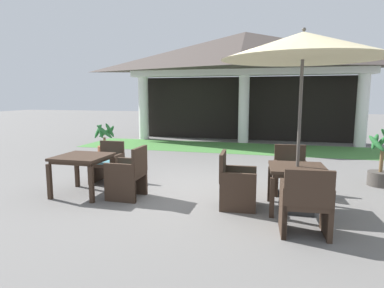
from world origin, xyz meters
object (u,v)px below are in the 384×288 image
(patio_chair_mid_left_north, at_px, (290,172))
(patio_chair_mid_left_south, at_px, (305,204))
(patio_chair_mid_left_west, at_px, (236,182))
(potted_palm_left_edge, at_px, (105,145))
(patio_table_near_foreground, at_px, (83,161))
(patio_chair_near_foreground_east, at_px, (128,175))
(patio_table_mid_left, at_px, (297,173))
(patio_umbrella_mid_left, at_px, (303,48))
(patio_chair_near_foreground_north, at_px, (108,164))
(potted_palm_right_edge, at_px, (381,169))

(patio_chair_mid_left_north, height_order, patio_chair_mid_left_south, patio_chair_mid_left_south)
(patio_chair_mid_left_west, xyz_separation_m, potted_palm_left_edge, (-4.29, 3.29, -0.03))
(patio_table_near_foreground, relative_size, patio_chair_near_foreground_east, 0.97)
(patio_table_mid_left, bearing_deg, patio_umbrella_mid_left, -26.57)
(patio_chair_near_foreground_north, xyz_separation_m, patio_table_mid_left, (3.83, -0.82, 0.23))
(patio_chair_near_foreground_east, xyz_separation_m, patio_chair_near_foreground_north, (-0.92, 0.91, -0.03))
(patio_table_mid_left, relative_size, patio_chair_mid_left_south, 0.99)
(patio_chair_near_foreground_east, xyz_separation_m, patio_chair_mid_left_north, (2.84, 1.05, -0.03))
(patio_chair_near_foreground_east, distance_m, patio_chair_mid_left_north, 3.03)
(patio_umbrella_mid_left, bearing_deg, patio_chair_mid_left_south, -85.96)
(patio_table_near_foreground, height_order, patio_chair_mid_left_south, patio_chair_mid_left_south)
(patio_chair_mid_left_west, bearing_deg, patio_table_near_foreground, -93.53)
(potted_palm_right_edge, bearing_deg, patio_chair_near_foreground_north, -168.22)
(patio_umbrella_mid_left, distance_m, patio_chair_mid_left_west, 2.35)
(patio_chair_mid_left_north, distance_m, potted_palm_left_edge, 5.65)
(patio_chair_near_foreground_east, xyz_separation_m, patio_table_mid_left, (2.91, 0.09, 0.20))
(patio_chair_near_foreground_north, relative_size, patio_umbrella_mid_left, 0.30)
(patio_umbrella_mid_left, xyz_separation_m, potted_palm_right_edge, (1.75, 1.99, -2.20))
(potted_palm_left_edge, bearing_deg, potted_palm_right_edge, -9.98)
(patio_chair_near_foreground_north, relative_size, patio_chair_mid_left_west, 0.93)
(patio_umbrella_mid_left, xyz_separation_m, patio_chair_mid_left_north, (-0.07, 0.96, -2.16))
(patio_table_near_foreground, bearing_deg, potted_palm_right_edge, 20.45)
(patio_table_mid_left, distance_m, patio_chair_mid_left_south, 0.98)
(patio_umbrella_mid_left, xyz_separation_m, potted_palm_left_edge, (-5.25, 3.22, -2.17))
(patio_chair_near_foreground_north, relative_size, patio_chair_mid_left_north, 0.95)
(patio_table_near_foreground, bearing_deg, patio_chair_near_foreground_north, 90.45)
(patio_chair_near_foreground_north, relative_size, patio_table_mid_left, 0.93)
(potted_palm_right_edge, bearing_deg, patio_umbrella_mid_left, -131.41)
(potted_palm_left_edge, bearing_deg, patio_table_near_foreground, -66.68)
(patio_chair_mid_left_west, bearing_deg, patio_chair_near_foreground_east, -93.51)
(patio_chair_mid_left_south, bearing_deg, patio_chair_near_foreground_north, 151.37)
(patio_table_mid_left, xyz_separation_m, potted_palm_right_edge, (1.75, 1.99, -0.27))
(patio_chair_near_foreground_east, relative_size, patio_chair_near_foreground_north, 1.10)
(patio_chair_near_foreground_east, bearing_deg, patio_umbrella_mid_left, -88.75)
(patio_umbrella_mid_left, xyz_separation_m, patio_chair_mid_left_west, (-0.96, -0.07, -2.15))
(patio_chair_mid_left_north, bearing_deg, patio_umbrella_mid_left, 90.00)
(patio_chair_mid_left_north, relative_size, potted_palm_right_edge, 0.73)
(patio_chair_mid_left_west, bearing_deg, patio_chair_mid_left_south, 45.04)
(patio_umbrella_mid_left, bearing_deg, patio_chair_near_foreground_east, -178.30)
(patio_table_mid_left, distance_m, patio_chair_mid_left_north, 0.99)
(patio_chair_near_foreground_east, distance_m, patio_table_mid_left, 2.91)
(potted_palm_left_edge, bearing_deg, patio_chair_near_foreground_east, -54.63)
(patio_table_mid_left, distance_m, patio_chair_mid_left_west, 0.99)
(patio_chair_mid_left_west, distance_m, patio_chair_mid_left_north, 1.37)
(patio_table_near_foreground, relative_size, patio_chair_mid_left_north, 1.01)
(patio_chair_near_foreground_north, height_order, patio_chair_mid_left_south, patio_chair_mid_left_south)
(patio_chair_near_foreground_north, distance_m, potted_palm_left_edge, 2.79)
(patio_table_near_foreground, relative_size, potted_palm_left_edge, 0.84)
(patio_chair_near_foreground_east, height_order, patio_chair_mid_left_north, patio_chair_near_foreground_east)
(patio_chair_mid_left_west, relative_size, patio_chair_mid_left_north, 1.02)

